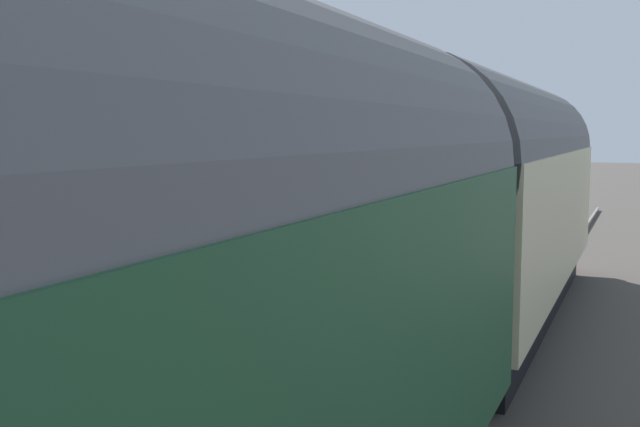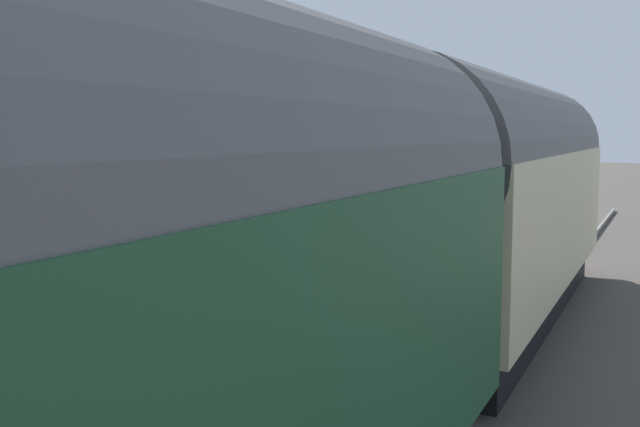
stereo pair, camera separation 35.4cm
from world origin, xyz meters
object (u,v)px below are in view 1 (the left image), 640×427
planter_under_sign (382,220)px  planter_bench_left (438,208)px  bench_by_lamp (329,220)px  train (126,340)px  tree_behind_building (37,105)px  bench_mid_platform (364,210)px  planter_by_door (329,205)px  station_building (62,182)px

planter_under_sign → planter_bench_left: 4.12m
bench_by_lamp → train: bearing=-162.5°
planter_under_sign → tree_behind_building: size_ratio=0.14×
bench_mid_platform → bench_by_lamp: same height
planter_by_door → tree_behind_building: 12.02m
planter_under_sign → planter_bench_left: bearing=-2.5°
tree_behind_building → planter_bench_left: bearing=-88.9°
train → planter_under_sign: (12.46, 2.75, -0.81)m
station_building → bench_by_lamp: station_building is taller
planter_under_sign → planter_by_door: (1.70, 1.98, 0.11)m
bench_mid_platform → planter_by_door: planter_by_door is taller
bench_by_lamp → tree_behind_building: (4.74, 12.59, 2.77)m
planter_under_sign → station_building: bearing=154.0°
train → planter_under_sign: 12.78m
planter_bench_left → planter_under_sign: bearing=177.5°
planter_by_door → train: bearing=-161.5°
bench_mid_platform → planter_bench_left: bench_mid_platform is taller
train → bench_mid_platform: size_ratio=22.24×
train → bench_mid_platform: (13.79, 3.67, -0.75)m
tree_behind_building → planter_under_sign: bearing=-106.0°
station_building → bench_by_lamp: (5.56, -2.25, -1.10)m
station_building → planter_bench_left: 11.14m
bench_by_lamp → tree_behind_building: tree_behind_building is taller
bench_mid_platform → tree_behind_building: tree_behind_building is taller
station_building → planter_by_door: bearing=-8.2°
bench_by_lamp → planter_under_sign: bench_by_lamp is taller
train → planter_under_sign: bearing=12.5°
train → planter_by_door: train is taller
planter_bench_left → bench_mid_platform: bearing=158.4°
planter_under_sign → planter_by_door: size_ratio=0.84×
train → planter_by_door: (14.16, 4.73, -0.70)m
planter_under_sign → bench_by_lamp: bearing=134.8°
station_building → tree_behind_building: size_ratio=0.97×
bench_by_lamp → planter_by_door: (2.58, 1.08, 0.05)m
bench_mid_platform → planter_by_door: 1.12m
train → tree_behind_building: 23.10m
bench_mid_platform → planter_by_door: (0.37, 1.06, 0.05)m
planter_under_sign → planter_by_door: bearing=49.3°
station_building → planter_under_sign: station_building is taller
train → planter_under_sign: train is taller
planter_under_sign → planter_by_door: planter_by_door is taller
planter_by_door → tree_behind_building: tree_behind_building is taller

